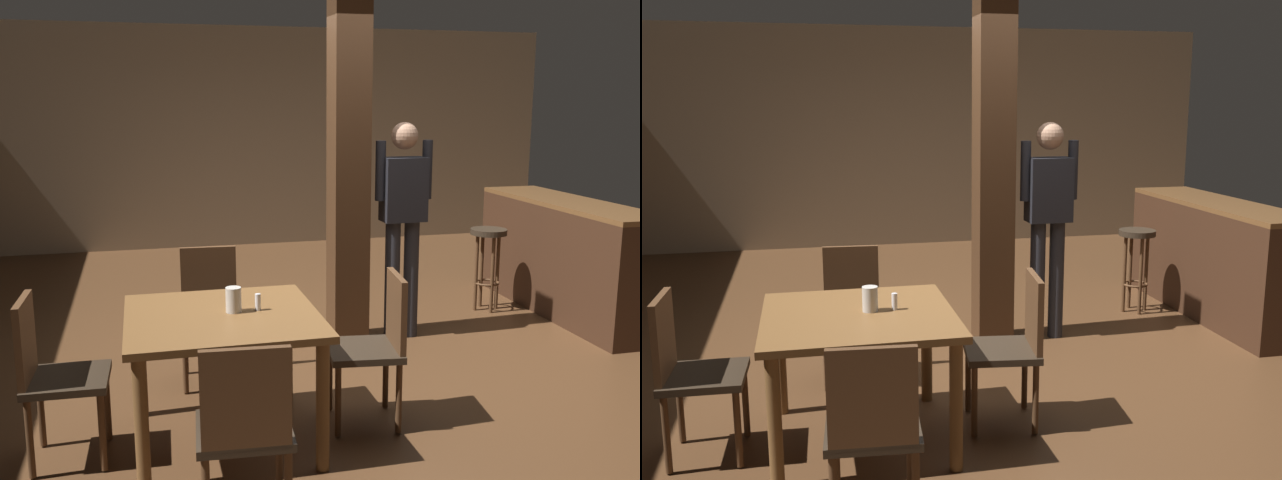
{
  "view_description": "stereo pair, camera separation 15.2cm",
  "coord_description": "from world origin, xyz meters",
  "views": [
    {
      "loc": [
        -1.47,
        -4.77,
        1.89
      ],
      "look_at": [
        -0.29,
        -0.14,
        0.95
      ],
      "focal_mm": 40.0,
      "sensor_mm": 36.0,
      "label": 1
    },
    {
      "loc": [
        -1.32,
        -4.8,
        1.89
      ],
      "look_at": [
        -0.29,
        -0.14,
        0.95
      ],
      "focal_mm": 40.0,
      "sensor_mm": 36.0,
      "label": 2
    }
  ],
  "objects": [
    {
      "name": "ground_plane",
      "position": [
        0.0,
        0.0,
        0.0
      ],
      "size": [
        10.8,
        10.8,
        0.0
      ],
      "primitive_type": "plane",
      "color": "#4C301C"
    },
    {
      "name": "chair_north",
      "position": [
        -1.04,
        -0.07,
        0.51
      ],
      "size": [
        0.45,
        0.45,
        0.89
      ],
      "color": "#2D2319",
      "rests_on": "ground_plane"
    },
    {
      "name": "dining_table",
      "position": [
        -1.06,
        -1.02,
        0.63
      ],
      "size": [
        1.04,
        1.04,
        0.74
      ],
      "color": "brown",
      "rests_on": "ground_plane"
    },
    {
      "name": "standing_person",
      "position": [
        0.53,
        0.43,
        1.0
      ],
      "size": [
        0.47,
        0.21,
        1.72
      ],
      "color": "black",
      "rests_on": "ground_plane"
    },
    {
      "name": "napkin_cup",
      "position": [
        -1.0,
        -1.0,
        0.81
      ],
      "size": [
        0.09,
        0.09,
        0.14
      ],
      "primitive_type": "cylinder",
      "color": "beige",
      "rests_on": "dining_table"
    },
    {
      "name": "wall_back",
      "position": [
        0.0,
        4.5,
        1.4
      ],
      "size": [
        8.0,
        0.1,
        2.8
      ],
      "primitive_type": "cube",
      "color": "gray",
      "rests_on": "ground_plane"
    },
    {
      "name": "chair_east",
      "position": [
        -0.17,
        -1.0,
        0.51
      ],
      "size": [
        0.47,
        0.47,
        0.89
      ],
      "color": "#2D2319",
      "rests_on": "ground_plane"
    },
    {
      "name": "pillar",
      "position": [
        0.11,
        0.51,
        1.4
      ],
      "size": [
        0.28,
        0.28,
        2.8
      ],
      "primitive_type": "cube",
      "color": "#422816",
      "rests_on": "ground_plane"
    },
    {
      "name": "bar_counter",
      "position": [
        2.12,
        0.71,
        0.52
      ],
      "size": [
        0.56,
        2.16,
        1.01
      ],
      "color": "brown",
      "rests_on": "ground_plane"
    },
    {
      "name": "bar_stool_near",
      "position": [
        1.55,
        0.94,
        0.55
      ],
      "size": [
        0.32,
        0.32,
        0.75
      ],
      "color": "#2D2319",
      "rests_on": "ground_plane"
    },
    {
      "name": "chair_south",
      "position": [
        -1.08,
        -1.92,
        0.51
      ],
      "size": [
        0.45,
        0.45,
        0.89
      ],
      "color": "#2D2319",
      "rests_on": "ground_plane"
    },
    {
      "name": "chair_west",
      "position": [
        -1.96,
        -1.03,
        0.51
      ],
      "size": [
        0.43,
        0.43,
        0.89
      ],
      "color": "#2D2319",
      "rests_on": "ground_plane"
    },
    {
      "name": "salt_shaker",
      "position": [
        -0.86,
        -1.0,
        0.79
      ],
      "size": [
        0.03,
        0.03,
        0.09
      ],
      "primitive_type": "cylinder",
      "color": "silver",
      "rests_on": "dining_table"
    }
  ]
}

